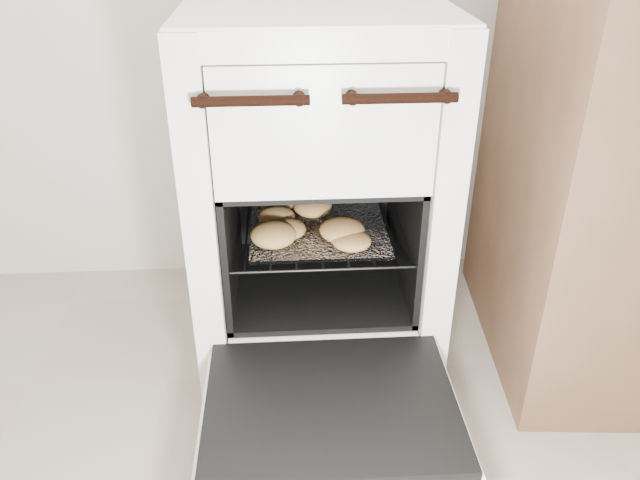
# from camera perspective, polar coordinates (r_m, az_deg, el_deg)

# --- Properties ---
(stove) EXTENTS (0.55, 0.61, 0.85)m
(stove) POSITION_cam_1_polar(r_m,az_deg,el_deg) (1.49, -0.33, 4.06)
(stove) COLOR white
(stove) RESTS_ON ground
(oven_door) EXTENTS (0.50, 0.39, 0.03)m
(oven_door) POSITION_cam_1_polar(r_m,az_deg,el_deg) (1.24, 1.01, -15.06)
(oven_door) COLOR black
(oven_door) RESTS_ON stove
(oven_rack) EXTENTS (0.40, 0.39, 0.01)m
(oven_rack) POSITION_cam_1_polar(r_m,az_deg,el_deg) (1.46, -0.18, 1.05)
(oven_rack) COLOR black
(oven_rack) RESTS_ON stove
(foil_sheet) EXTENTS (0.31, 0.28, 0.01)m
(foil_sheet) POSITION_cam_1_polar(r_m,az_deg,el_deg) (1.44, -0.14, 0.90)
(foil_sheet) COLOR white
(foil_sheet) RESTS_ON oven_rack
(baked_rolls) EXTENTS (0.30, 0.30, 0.05)m
(baked_rolls) POSITION_cam_1_polar(r_m,az_deg,el_deg) (1.42, -1.51, 1.49)
(baked_rolls) COLOR #DEAB58
(baked_rolls) RESTS_ON foil_sheet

